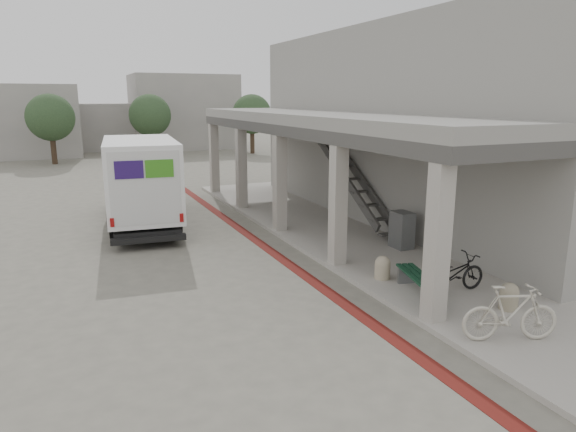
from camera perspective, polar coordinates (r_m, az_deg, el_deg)
name	(u,v)px	position (r m, az deg, el deg)	size (l,w,h in m)	color
ground	(273,284)	(12.90, -1.72, -7.54)	(120.00, 120.00, 0.00)	#646055
bike_lane_stripe	(279,256)	(15.01, -1.06, -4.52)	(0.35, 40.00, 0.01)	#5C1712
sidewalk	(405,261)	(14.77, 12.86, -4.93)	(4.40, 28.00, 0.12)	#9E988E
transit_building	(399,129)	(19.41, 12.20, 9.41)	(7.60, 17.00, 7.00)	gray
distant_backdrop	(80,120)	(47.15, -22.11, 9.88)	(28.00, 10.00, 6.50)	gray
tree_left	(50,118)	(39.23, -24.89, 9.88)	(3.20, 3.20, 4.80)	#38281C
tree_mid	(150,115)	(41.73, -15.09, 10.75)	(3.20, 3.20, 4.80)	#38281C
tree_right	(252,114)	(42.76, -4.03, 11.20)	(3.20, 3.20, 4.80)	#38281C
fedex_truck	(141,179)	(19.30, -16.05, 4.01)	(2.97, 7.55, 3.14)	black
bench	(420,282)	(12.11, 14.42, -7.11)	(0.92, 1.99, 0.46)	slate
bollard_near	(509,296)	(11.99, 23.34, -8.17)	(0.39, 0.39, 0.59)	gray
bollard_far	(383,267)	(13.04, 10.46, -5.62)	(0.39, 0.39, 0.58)	tan
utility_cabinet	(402,230)	(15.71, 12.53, -1.52)	(0.50, 0.66, 1.10)	slate
bicycle_black	(453,274)	(12.47, 17.89, -6.14)	(0.60, 1.73, 0.91)	black
bicycle_cream	(510,313)	(10.43, 23.49, -9.88)	(0.51, 1.81, 1.09)	beige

